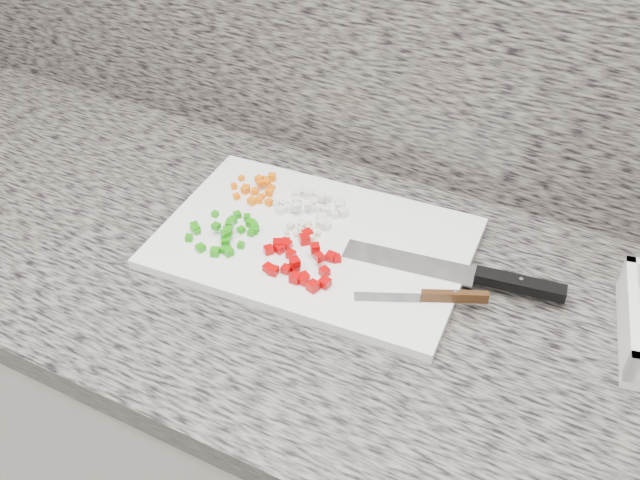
% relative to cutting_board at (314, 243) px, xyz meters
% --- Properties ---
extents(cabinet, '(3.92, 0.62, 0.86)m').
position_rel_cutting_board_xyz_m(cabinet, '(0.08, -0.05, -0.48)').
color(cabinet, silver).
rests_on(cabinet, ground).
extents(countertop, '(3.96, 0.64, 0.04)m').
position_rel_cutting_board_xyz_m(countertop, '(0.08, -0.05, -0.03)').
color(countertop, '#69635C').
rests_on(countertop, cabinet).
extents(backsplash, '(3.92, 0.02, 0.60)m').
position_rel_cutting_board_xyz_m(backsplash, '(0.08, 0.25, 0.29)').
color(backsplash, '#69635C').
rests_on(backsplash, countertop).
extents(cutting_board, '(0.49, 0.34, 0.02)m').
position_rel_cutting_board_xyz_m(cutting_board, '(0.00, 0.00, 0.00)').
color(cutting_board, white).
rests_on(cutting_board, countertop).
extents(carrot_pile, '(0.09, 0.09, 0.02)m').
position_rel_cutting_board_xyz_m(carrot_pile, '(-0.14, 0.07, 0.01)').
color(carrot_pile, orange).
rests_on(carrot_pile, cutting_board).
extents(onion_pile, '(0.12, 0.09, 0.02)m').
position_rel_cutting_board_xyz_m(onion_pile, '(-0.04, 0.06, 0.02)').
color(onion_pile, silver).
rests_on(onion_pile, cutting_board).
extents(green_pepper_pile, '(0.10, 0.11, 0.02)m').
position_rel_cutting_board_xyz_m(green_pepper_pile, '(-0.12, -0.06, 0.02)').
color(green_pepper_pile, '#1D8E0C').
rests_on(green_pepper_pile, cutting_board).
extents(red_pepper_pile, '(0.13, 0.12, 0.02)m').
position_rel_cutting_board_xyz_m(red_pepper_pile, '(0.01, -0.06, 0.02)').
color(red_pepper_pile, '#B20204').
rests_on(red_pepper_pile, cutting_board).
extents(garlic_pile, '(0.05, 0.06, 0.01)m').
position_rel_cutting_board_xyz_m(garlic_pile, '(-0.02, 0.01, 0.01)').
color(garlic_pile, beige).
rests_on(garlic_pile, cutting_board).
extents(chef_knife, '(0.32, 0.08, 0.02)m').
position_rel_cutting_board_xyz_m(chef_knife, '(0.25, 0.03, 0.01)').
color(chef_knife, silver).
rests_on(chef_knife, cutting_board).
extents(paring_knife, '(0.17, 0.09, 0.02)m').
position_rel_cutting_board_xyz_m(paring_knife, '(0.21, -0.04, 0.01)').
color(paring_knife, silver).
rests_on(paring_knife, cutting_board).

